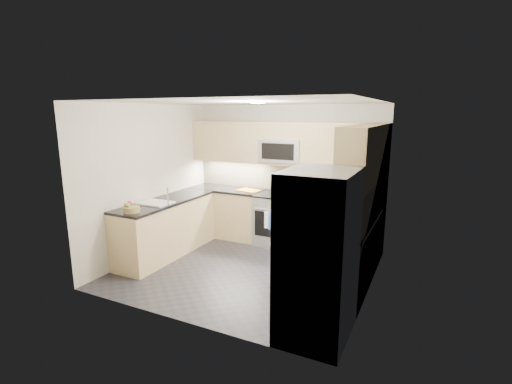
# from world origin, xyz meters

# --- Properties ---
(floor) EXTENTS (3.60, 3.20, 0.00)m
(floor) POSITION_xyz_m (0.00, 0.00, 0.00)
(floor) COLOR #232328
(floor) RESTS_ON ground
(ceiling) EXTENTS (3.60, 3.20, 0.02)m
(ceiling) POSITION_xyz_m (0.00, 0.00, 2.50)
(ceiling) COLOR beige
(ceiling) RESTS_ON wall_back
(wall_back) EXTENTS (3.60, 0.02, 2.50)m
(wall_back) POSITION_xyz_m (0.00, 1.60, 1.25)
(wall_back) COLOR #BBB3A3
(wall_back) RESTS_ON floor
(wall_front) EXTENTS (3.60, 0.02, 2.50)m
(wall_front) POSITION_xyz_m (0.00, -1.60, 1.25)
(wall_front) COLOR #BBB3A3
(wall_front) RESTS_ON floor
(wall_left) EXTENTS (0.02, 3.20, 2.50)m
(wall_left) POSITION_xyz_m (-1.80, 0.00, 1.25)
(wall_left) COLOR #BBB3A3
(wall_left) RESTS_ON floor
(wall_right) EXTENTS (0.02, 3.20, 2.50)m
(wall_right) POSITION_xyz_m (1.80, 0.00, 1.25)
(wall_right) COLOR #BBB3A3
(wall_right) RESTS_ON floor
(base_cab_back_left) EXTENTS (1.42, 0.60, 0.90)m
(base_cab_back_left) POSITION_xyz_m (-1.09, 1.30, 0.45)
(base_cab_back_left) COLOR tan
(base_cab_back_left) RESTS_ON floor
(base_cab_back_right) EXTENTS (1.42, 0.60, 0.90)m
(base_cab_back_right) POSITION_xyz_m (1.09, 1.30, 0.45)
(base_cab_back_right) COLOR tan
(base_cab_back_right) RESTS_ON floor
(base_cab_right) EXTENTS (0.60, 1.70, 0.90)m
(base_cab_right) POSITION_xyz_m (1.50, 0.15, 0.45)
(base_cab_right) COLOR tan
(base_cab_right) RESTS_ON floor
(base_cab_peninsula) EXTENTS (0.60, 2.00, 0.90)m
(base_cab_peninsula) POSITION_xyz_m (-1.50, 0.00, 0.45)
(base_cab_peninsula) COLOR tan
(base_cab_peninsula) RESTS_ON floor
(countertop_back_left) EXTENTS (1.42, 0.63, 0.04)m
(countertop_back_left) POSITION_xyz_m (-1.09, 1.30, 0.92)
(countertop_back_left) COLOR black
(countertop_back_left) RESTS_ON base_cab_back_left
(countertop_back_right) EXTENTS (1.42, 0.63, 0.04)m
(countertop_back_right) POSITION_xyz_m (1.09, 1.30, 0.92)
(countertop_back_right) COLOR black
(countertop_back_right) RESTS_ON base_cab_back_right
(countertop_right) EXTENTS (0.63, 1.70, 0.04)m
(countertop_right) POSITION_xyz_m (1.50, 0.15, 0.92)
(countertop_right) COLOR black
(countertop_right) RESTS_ON base_cab_right
(countertop_peninsula) EXTENTS (0.63, 2.00, 0.04)m
(countertop_peninsula) POSITION_xyz_m (-1.50, 0.00, 0.92)
(countertop_peninsula) COLOR black
(countertop_peninsula) RESTS_ON base_cab_peninsula
(upper_cab_back) EXTENTS (3.60, 0.35, 0.75)m
(upper_cab_back) POSITION_xyz_m (0.00, 1.43, 1.83)
(upper_cab_back) COLOR tan
(upper_cab_back) RESTS_ON wall_back
(upper_cab_right) EXTENTS (0.35, 1.95, 0.75)m
(upper_cab_right) POSITION_xyz_m (1.62, 0.28, 1.83)
(upper_cab_right) COLOR tan
(upper_cab_right) RESTS_ON wall_right
(backsplash_back) EXTENTS (3.60, 0.01, 0.51)m
(backsplash_back) POSITION_xyz_m (0.00, 1.60, 1.20)
(backsplash_back) COLOR tan
(backsplash_back) RESTS_ON wall_back
(backsplash_right) EXTENTS (0.01, 2.30, 0.51)m
(backsplash_right) POSITION_xyz_m (1.80, 0.45, 1.20)
(backsplash_right) COLOR tan
(backsplash_right) RESTS_ON wall_right
(gas_range) EXTENTS (0.76, 0.65, 0.91)m
(gas_range) POSITION_xyz_m (0.00, 1.28, 0.46)
(gas_range) COLOR #9B9DA2
(gas_range) RESTS_ON floor
(range_cooktop) EXTENTS (0.76, 0.65, 0.03)m
(range_cooktop) POSITION_xyz_m (0.00, 1.28, 0.92)
(range_cooktop) COLOR black
(range_cooktop) RESTS_ON gas_range
(oven_door_glass) EXTENTS (0.62, 0.02, 0.45)m
(oven_door_glass) POSITION_xyz_m (0.00, 0.95, 0.45)
(oven_door_glass) COLOR black
(oven_door_glass) RESTS_ON gas_range
(oven_handle) EXTENTS (0.60, 0.02, 0.02)m
(oven_handle) POSITION_xyz_m (0.00, 0.93, 0.72)
(oven_handle) COLOR #B2B5BA
(oven_handle) RESTS_ON gas_range
(microwave) EXTENTS (0.76, 0.40, 0.40)m
(microwave) POSITION_xyz_m (0.00, 1.40, 1.70)
(microwave) COLOR #A8AAB0
(microwave) RESTS_ON upper_cab_back
(microwave_door) EXTENTS (0.60, 0.01, 0.28)m
(microwave_door) POSITION_xyz_m (0.00, 1.20, 1.70)
(microwave_door) COLOR black
(microwave_door) RESTS_ON microwave
(refrigerator) EXTENTS (0.70, 0.90, 1.80)m
(refrigerator) POSITION_xyz_m (1.45, -1.15, 0.90)
(refrigerator) COLOR #919498
(refrigerator) RESTS_ON floor
(fridge_handle_left) EXTENTS (0.02, 0.02, 1.20)m
(fridge_handle_left) POSITION_xyz_m (1.08, -1.33, 0.95)
(fridge_handle_left) COLOR #B2B5BA
(fridge_handle_left) RESTS_ON refrigerator
(fridge_handle_right) EXTENTS (0.02, 0.02, 1.20)m
(fridge_handle_right) POSITION_xyz_m (1.08, -0.97, 0.95)
(fridge_handle_right) COLOR #B2B5BA
(fridge_handle_right) RESTS_ON refrigerator
(sink_basin) EXTENTS (0.52, 0.38, 0.16)m
(sink_basin) POSITION_xyz_m (-1.50, -0.25, 0.88)
(sink_basin) COLOR white
(sink_basin) RESTS_ON base_cab_peninsula
(faucet) EXTENTS (0.03, 0.03, 0.28)m
(faucet) POSITION_xyz_m (-1.24, -0.25, 1.08)
(faucet) COLOR silver
(faucet) RESTS_ON countertop_peninsula
(utensil_bowl) EXTENTS (0.29, 0.29, 0.14)m
(utensil_bowl) POSITION_xyz_m (1.63, 1.22, 1.01)
(utensil_bowl) COLOR #4FBA52
(utensil_bowl) RESTS_ON countertop_back_right
(cutting_board) EXTENTS (0.45, 0.37, 0.01)m
(cutting_board) POSITION_xyz_m (-0.60, 1.28, 0.95)
(cutting_board) COLOR #C97112
(cutting_board) RESTS_ON countertop_back_left
(fruit_basket) EXTENTS (0.26, 0.26, 0.08)m
(fruit_basket) POSITION_xyz_m (-1.44, -0.82, 0.98)
(fruit_basket) COLOR olive
(fruit_basket) RESTS_ON countertop_peninsula
(fruit_apple) EXTENTS (0.07, 0.07, 0.07)m
(fruit_apple) POSITION_xyz_m (-1.52, -0.77, 1.05)
(fruit_apple) COLOR #B4142C
(fruit_apple) RESTS_ON fruit_basket
(fruit_pear) EXTENTS (0.06, 0.06, 0.06)m
(fruit_pear) POSITION_xyz_m (-1.46, -0.86, 1.05)
(fruit_pear) COLOR #5FB74E
(fruit_pear) RESTS_ON fruit_basket
(dish_towel_check) EXTENTS (0.16, 0.04, 0.31)m
(dish_towel_check) POSITION_xyz_m (-0.02, 0.91, 0.55)
(dish_towel_check) COLOR white
(dish_towel_check) RESTS_ON oven_handle
(dish_towel_blue) EXTENTS (0.18, 0.04, 0.34)m
(dish_towel_blue) POSITION_xyz_m (0.07, 0.91, 0.55)
(dish_towel_blue) COLOR #39599D
(dish_towel_blue) RESTS_ON oven_handle
(fruit_orange) EXTENTS (0.06, 0.06, 0.06)m
(fruit_orange) POSITION_xyz_m (-1.51, -0.85, 1.05)
(fruit_orange) COLOR orange
(fruit_orange) RESTS_ON fruit_basket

